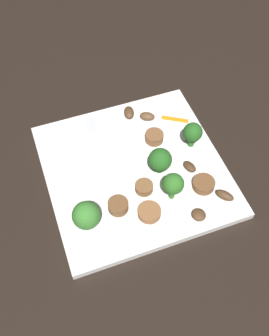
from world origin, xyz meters
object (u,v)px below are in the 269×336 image
plate (134,170)px  broccoli_floret_2 (160,160)px  sausage_slice_0 (204,184)px  mushroom_2 (199,215)px  broccoli_floret_0 (173,184)px  mushroom_0 (190,167)px  broccoli_floret_1 (193,133)px  sausage_slice_1 (149,212)px  mushroom_3 (129,112)px  broccoli_floret_3 (86,216)px  fork (97,151)px  sausage_slice_4 (118,206)px  sausage_slice_3 (142,188)px  mushroom_4 (147,116)px  mushroom_1 (225,195)px  pepper_strip_2 (175,119)px  sausage_slice_2 (154,137)px

plate → broccoli_floret_2: 0.05m
sausage_slice_0 → mushroom_2: size_ratio=1.60×
broccoli_floret_0 → mushroom_0: size_ratio=2.12×
broccoli_floret_1 → mushroom_2: (-0.13, 0.05, -0.03)m
sausage_slice_1 → mushroom_3: bearing=-10.8°
plate → broccoli_floret_1: bearing=-82.8°
broccoli_floret_1 → broccoli_floret_3: size_ratio=0.92×
fork → sausage_slice_4: size_ratio=5.80×
plate → sausage_slice_3: bearing=176.2°
plate → mushroom_4: mushroom_4 is taller
mushroom_1 → mushroom_3: size_ratio=1.07×
sausage_slice_4 → mushroom_1: size_ratio=1.06×
mushroom_0 → pepper_strip_2: bearing=-10.6°
sausage_slice_4 → pepper_strip_2: 0.20m
broccoli_floret_3 → sausage_slice_0: size_ratio=1.51×
broccoli_floret_0 → broccoli_floret_1: (0.08, -0.07, -0.00)m
broccoli_floret_0 → mushroom_3: broccoli_floret_0 is taller
mushroom_3 → sausage_slice_1: bearing=169.2°
sausage_slice_2 → mushroom_0: size_ratio=1.24×
sausage_slice_0 → sausage_slice_2: (0.11, 0.04, 0.00)m
broccoli_floret_1 → mushroom_3: size_ratio=1.75×
broccoli_floret_1 → broccoli_floret_2: bearing=114.1°
sausage_slice_3 → mushroom_4: (0.14, -0.06, 0.00)m
mushroom_3 → fork: bearing=127.2°
sausage_slice_4 → mushroom_4: size_ratio=1.17×
broccoli_floret_3 → sausage_slice_4: size_ratio=1.69×
broccoli_floret_2 → sausage_slice_2: (0.06, -0.02, -0.02)m
sausage_slice_3 → mushroom_3: same height
sausage_slice_3 → pepper_strip_2: (0.12, -0.11, -0.00)m
mushroom_3 → mushroom_4: size_ratio=1.04×
sausage_slice_4 → plate: bearing=-38.1°
mushroom_0 → pepper_strip_2: mushroom_0 is taller
broccoli_floret_3 → sausage_slice_2: size_ratio=1.70×
broccoli_floret_2 → pepper_strip_2: 0.12m
sausage_slice_0 → mushroom_0: (0.04, 0.01, -0.00)m
mushroom_0 → mushroom_1: (-0.07, -0.03, 0.00)m
mushroom_1 → broccoli_floret_0: bearing=69.1°
sausage_slice_4 → pepper_strip_2: (0.13, -0.15, -0.01)m
broccoli_floret_1 → sausage_slice_1: broccoli_floret_1 is taller
mushroom_2 → mushroom_3: bearing=7.5°
sausage_slice_2 → mushroom_4: (0.05, -0.01, -0.00)m
broccoli_floret_2 → mushroom_0: 0.05m
fork → broccoli_floret_0: bearing=-140.1°
sausage_slice_2 → mushroom_2: 0.16m
plate → mushroom_4: (0.09, -0.06, 0.01)m
broccoli_floret_1 → pepper_strip_2: 0.07m
broccoli_floret_0 → mushroom_4: broccoli_floret_0 is taller
sausage_slice_4 → mushroom_0: bearing=-76.8°
fork → sausage_slice_3: (-0.10, -0.04, 0.00)m
broccoli_floret_1 → mushroom_3: 0.13m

